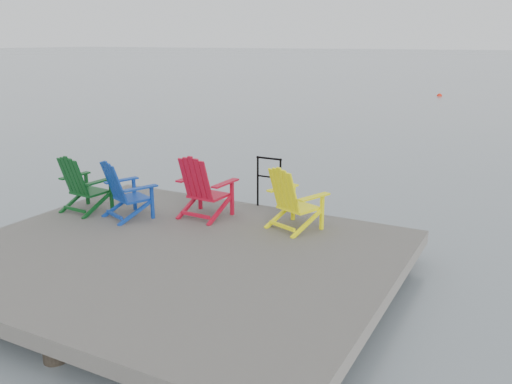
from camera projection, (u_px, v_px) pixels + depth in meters
The scene contains 8 objects.
ground at pixel (176, 283), 7.74m from camera, with size 400.00×400.00×0.00m, color slate.
dock at pixel (175, 260), 7.65m from camera, with size 6.00×5.00×1.40m.
handrail at pixel (269, 177), 9.43m from camera, with size 0.48×0.04×0.90m.
chair_green at pixel (83, 183), 9.19m from camera, with size 0.84×0.78×0.99m.
chair_blue at pixel (125, 189), 8.87m from camera, with size 0.94×0.90×0.97m.
chair_red at pixel (203, 186), 8.89m from camera, with size 0.87×0.81×1.06m.
chair_yellow at pixel (293, 198), 8.34m from camera, with size 0.96×0.92×1.00m.
buoy_b at pixel (439, 96), 33.47m from camera, with size 0.32×0.32×0.32m, color red.
Camera 1 is at (4.33, -5.74, 3.35)m, focal length 38.00 mm.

